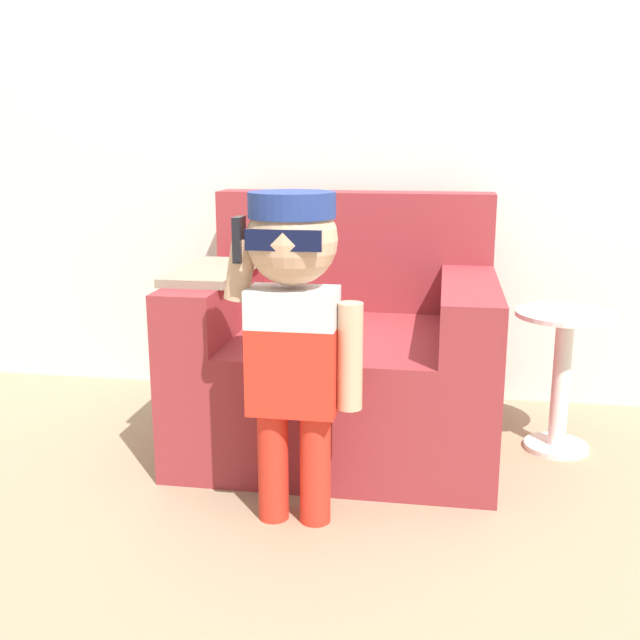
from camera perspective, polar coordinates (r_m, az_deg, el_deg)
name	(u,v)px	position (r m, az deg, el deg)	size (l,w,h in m)	color
ground_plane	(320,461)	(2.81, -0.02, -10.68)	(10.00, 10.00, 0.00)	#998466
wall_back	(351,106)	(3.39, 2.37, 15.99)	(10.00, 0.05, 2.60)	silver
armchair	(342,356)	(2.92, 1.67, -2.78)	(1.17, 0.97, 0.95)	maroon
person_child	(294,308)	(2.19, -2.03, 0.88)	(0.41, 0.31, 1.01)	red
side_table	(562,368)	(2.95, 17.96, -3.49)	(0.37, 0.37, 0.54)	white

